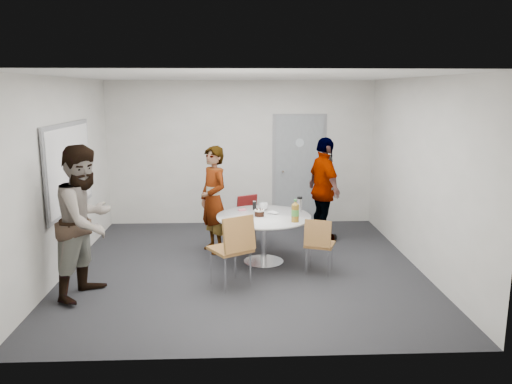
{
  "coord_description": "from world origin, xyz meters",
  "views": [
    {
      "loc": [
        -0.12,
        -6.87,
        2.52
      ],
      "look_at": [
        0.18,
        0.25,
        1.06
      ],
      "focal_mm": 35.0,
      "sensor_mm": 36.0,
      "label": 1
    }
  ],
  "objects_px": {
    "whiteboard": "(69,167)",
    "table": "(266,222)",
    "chair_near_right": "(319,241)",
    "person_main": "(213,200)",
    "door": "(299,170)",
    "person_right": "(324,189)",
    "chair_near_left": "(234,244)",
    "chair_far": "(250,215)",
    "person_left": "(86,222)"
  },
  "relations": [
    {
      "from": "chair_near_right",
      "to": "chair_far",
      "type": "bearing_deg",
      "value": 141.42
    },
    {
      "from": "door",
      "to": "whiteboard",
      "type": "height_order",
      "value": "door"
    },
    {
      "from": "person_left",
      "to": "person_right",
      "type": "relative_size",
      "value": 1.07
    },
    {
      "from": "door",
      "to": "whiteboard",
      "type": "bearing_deg",
      "value": -147.34
    },
    {
      "from": "door",
      "to": "person_right",
      "type": "relative_size",
      "value": 1.21
    },
    {
      "from": "door",
      "to": "person_main",
      "type": "distance_m",
      "value": 2.34
    },
    {
      "from": "table",
      "to": "door",
      "type": "bearing_deg",
      "value": 71.4
    },
    {
      "from": "chair_far",
      "to": "person_right",
      "type": "xyz_separation_m",
      "value": [
        1.26,
        0.15,
        0.39
      ]
    },
    {
      "from": "whiteboard",
      "to": "person_main",
      "type": "xyz_separation_m",
      "value": [
        2.0,
        0.54,
        -0.61
      ]
    },
    {
      "from": "table",
      "to": "person_right",
      "type": "height_order",
      "value": "person_right"
    },
    {
      "from": "whiteboard",
      "to": "chair_near_left",
      "type": "distance_m",
      "value": 2.66
    },
    {
      "from": "chair_far",
      "to": "person_right",
      "type": "height_order",
      "value": "person_right"
    },
    {
      "from": "whiteboard",
      "to": "person_main",
      "type": "bearing_deg",
      "value": 15.22
    },
    {
      "from": "door",
      "to": "chair_near_right",
      "type": "distance_m",
      "value": 2.87
    },
    {
      "from": "chair_near_right",
      "to": "chair_far",
      "type": "height_order",
      "value": "chair_far"
    },
    {
      "from": "table",
      "to": "person_main",
      "type": "relative_size",
      "value": 0.82
    },
    {
      "from": "whiteboard",
      "to": "chair_near_left",
      "type": "relative_size",
      "value": 1.95
    },
    {
      "from": "whiteboard",
      "to": "chair_near_right",
      "type": "xyz_separation_m",
      "value": [
        3.48,
        -0.53,
        -0.97
      ]
    },
    {
      "from": "chair_near_right",
      "to": "door",
      "type": "bearing_deg",
      "value": 108.56
    },
    {
      "from": "chair_near_right",
      "to": "person_main",
      "type": "distance_m",
      "value": 1.87
    },
    {
      "from": "person_main",
      "to": "person_left",
      "type": "xyz_separation_m",
      "value": [
        -1.49,
        -1.64,
        0.1
      ]
    },
    {
      "from": "whiteboard",
      "to": "table",
      "type": "distance_m",
      "value": 2.9
    },
    {
      "from": "person_main",
      "to": "person_right",
      "type": "height_order",
      "value": "person_right"
    },
    {
      "from": "door",
      "to": "table",
      "type": "distance_m",
      "value": 2.46
    },
    {
      "from": "chair_near_left",
      "to": "chair_far",
      "type": "relative_size",
      "value": 1.21
    },
    {
      "from": "whiteboard",
      "to": "chair_far",
      "type": "bearing_deg",
      "value": 20.22
    },
    {
      "from": "whiteboard",
      "to": "chair_near_right",
      "type": "relative_size",
      "value": 2.37
    },
    {
      "from": "whiteboard",
      "to": "chair_near_right",
      "type": "distance_m",
      "value": 3.65
    },
    {
      "from": "table",
      "to": "chair_near_right",
      "type": "height_order",
      "value": "table"
    },
    {
      "from": "chair_near_right",
      "to": "person_main",
      "type": "relative_size",
      "value": 0.48
    },
    {
      "from": "person_right",
      "to": "chair_near_left",
      "type": "bearing_deg",
      "value": 128.84
    },
    {
      "from": "chair_near_right",
      "to": "person_left",
      "type": "relative_size",
      "value": 0.42
    },
    {
      "from": "door",
      "to": "chair_near_right",
      "type": "height_order",
      "value": "door"
    },
    {
      "from": "whiteboard",
      "to": "table",
      "type": "height_order",
      "value": "whiteboard"
    },
    {
      "from": "chair_far",
      "to": "person_left",
      "type": "relative_size",
      "value": 0.43
    },
    {
      "from": "door",
      "to": "whiteboard",
      "type": "xyz_separation_m",
      "value": [
        -3.56,
        -2.28,
        0.42
      ]
    },
    {
      "from": "chair_near_right",
      "to": "person_right",
      "type": "relative_size",
      "value": 0.46
    },
    {
      "from": "door",
      "to": "person_main",
      "type": "xyz_separation_m",
      "value": [
        -1.56,
        -1.74,
        -0.19
      ]
    },
    {
      "from": "whiteboard",
      "to": "chair_near_right",
      "type": "height_order",
      "value": "whiteboard"
    },
    {
      "from": "chair_near_right",
      "to": "chair_near_left",
      "type": "bearing_deg",
      "value": -139.15
    },
    {
      "from": "door",
      "to": "chair_near_left",
      "type": "bearing_deg",
      "value": -110.84
    },
    {
      "from": "person_main",
      "to": "chair_far",
      "type": "bearing_deg",
      "value": 94.24
    },
    {
      "from": "table",
      "to": "chair_near_right",
      "type": "bearing_deg",
      "value": -36.11
    },
    {
      "from": "chair_near_left",
      "to": "chair_near_right",
      "type": "distance_m",
      "value": 1.25
    },
    {
      "from": "door",
      "to": "chair_near_right",
      "type": "xyz_separation_m",
      "value": [
        -0.08,
        -2.82,
        -0.54
      ]
    },
    {
      "from": "door",
      "to": "chair_far",
      "type": "xyz_separation_m",
      "value": [
        -0.98,
        -1.33,
        -0.54
      ]
    },
    {
      "from": "person_right",
      "to": "whiteboard",
      "type": "bearing_deg",
      "value": 91.01
    },
    {
      "from": "table",
      "to": "person_left",
      "type": "distance_m",
      "value": 2.53
    },
    {
      "from": "whiteboard",
      "to": "table",
      "type": "bearing_deg",
      "value": -0.47
    },
    {
      "from": "chair_near_left",
      "to": "door",
      "type": "bearing_deg",
      "value": 37.98
    }
  ]
}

